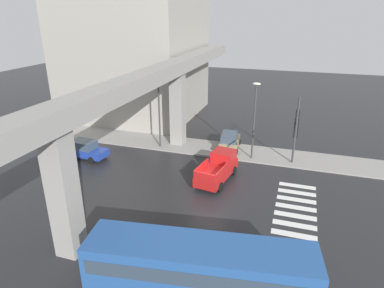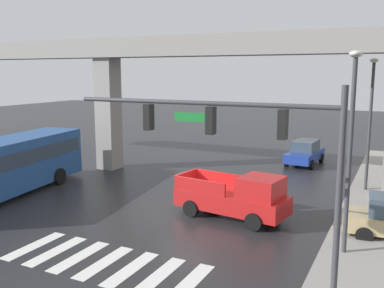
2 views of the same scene
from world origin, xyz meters
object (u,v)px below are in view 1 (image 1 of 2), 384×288
object	(u,v)px
city_bus	(200,268)
street_lamp_mid_block	(159,104)
street_lamp_near_corner	(255,113)
sedan_tan	(229,141)
sedan_blue	(85,149)
pickup_truck	(218,168)
traffic_signal_mast	(296,125)

from	to	relation	value
city_bus	street_lamp_mid_block	size ratio (longest dim) A/B	1.53
city_bus	street_lamp_near_corner	xyz separation A→B (m)	(17.07, 0.09, 2.83)
sedan_tan	sedan_blue	bearing A→B (deg)	116.66
city_bus	street_lamp_near_corner	world-z (taller)	street_lamp_near_corner
sedan_tan	street_lamp_mid_block	bearing A→B (deg)	104.75
city_bus	street_lamp_mid_block	xyz separation A→B (m)	(17.07, 9.34, 2.83)
sedan_tan	street_lamp_near_corner	world-z (taller)	street_lamp_near_corner
pickup_truck	street_lamp_near_corner	size ratio (longest dim) A/B	0.73
pickup_truck	street_lamp_mid_block	xyz separation A→B (m)	(4.82, 7.21, 3.57)
sedan_tan	street_lamp_near_corner	distance (m)	4.81
street_lamp_mid_block	traffic_signal_mast	bearing A→B (deg)	-100.99
pickup_truck	sedan_blue	distance (m)	13.01
street_lamp_near_corner	street_lamp_mid_block	world-z (taller)	same
sedan_tan	city_bus	bearing A→B (deg)	-172.13
sedan_blue	pickup_truck	bearing A→B (deg)	-91.37
pickup_truck	sedan_tan	xyz separation A→B (m)	(6.60, 0.48, -0.14)
sedan_tan	street_lamp_mid_block	world-z (taller)	street_lamp_mid_block
pickup_truck	traffic_signal_mast	bearing A→B (deg)	-67.86
sedan_tan	street_lamp_near_corner	bearing A→B (deg)	-125.20
street_lamp_mid_block	pickup_truck	bearing A→B (deg)	-123.78
traffic_signal_mast	street_lamp_near_corner	size ratio (longest dim) A/B	1.20
street_lamp_near_corner	sedan_blue	bearing A→B (deg)	106.71
city_bus	sedan_blue	bearing A→B (deg)	50.29
pickup_truck	street_lamp_near_corner	bearing A→B (deg)	-22.84
street_lamp_mid_block	sedan_blue	bearing A→B (deg)	127.95
traffic_signal_mast	street_lamp_mid_block	world-z (taller)	street_lamp_mid_block
traffic_signal_mast	street_lamp_mid_block	size ratio (longest dim) A/B	1.20
street_lamp_near_corner	street_lamp_mid_block	distance (m)	9.24
sedan_blue	street_lamp_near_corner	bearing A→B (deg)	-73.29
pickup_truck	sedan_blue	size ratio (longest dim) A/B	1.20
sedan_tan	traffic_signal_mast	world-z (taller)	traffic_signal_mast
city_bus	sedan_blue	world-z (taller)	city_bus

